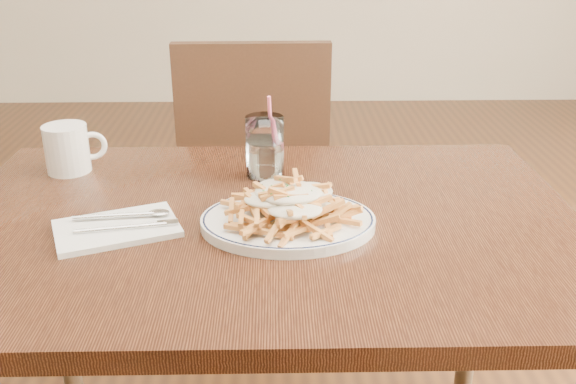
{
  "coord_description": "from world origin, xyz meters",
  "views": [
    {
      "loc": [
        0.02,
        -1.09,
        1.28
      ],
      "look_at": [
        0.04,
        -0.04,
        0.82
      ],
      "focal_mm": 40.0,
      "sensor_mm": 36.0,
      "label": 1
    }
  ],
  "objects_px": {
    "loaded_fries": "(288,198)",
    "water_glass": "(265,150)",
    "table": "(265,253)",
    "chair_far": "(255,169)",
    "fries_plate": "(288,221)",
    "coffee_mug": "(68,149)"
  },
  "relations": [
    {
      "from": "table",
      "to": "water_glass",
      "type": "xyz_separation_m",
      "value": [
        -0.0,
        0.21,
        0.14
      ]
    },
    {
      "from": "coffee_mug",
      "to": "fries_plate",
      "type": "bearing_deg",
      "value": -31.0
    },
    {
      "from": "fries_plate",
      "to": "water_glass",
      "type": "relative_size",
      "value": 1.98
    },
    {
      "from": "loaded_fries",
      "to": "chair_far",
      "type": "bearing_deg",
      "value": 96.12
    },
    {
      "from": "fries_plate",
      "to": "loaded_fries",
      "type": "distance_m",
      "value": 0.05
    },
    {
      "from": "table",
      "to": "loaded_fries",
      "type": "xyz_separation_m",
      "value": [
        0.04,
        -0.04,
        0.14
      ]
    },
    {
      "from": "chair_far",
      "to": "fries_plate",
      "type": "distance_m",
      "value": 0.86
    },
    {
      "from": "chair_far",
      "to": "fries_plate",
      "type": "bearing_deg",
      "value": -83.88
    },
    {
      "from": "table",
      "to": "chair_far",
      "type": "bearing_deg",
      "value": 93.25
    },
    {
      "from": "table",
      "to": "fries_plate",
      "type": "distance_m",
      "value": 0.11
    },
    {
      "from": "fries_plate",
      "to": "loaded_fries",
      "type": "bearing_deg",
      "value": -116.57
    },
    {
      "from": "table",
      "to": "fries_plate",
      "type": "bearing_deg",
      "value": -43.81
    },
    {
      "from": "table",
      "to": "fries_plate",
      "type": "height_order",
      "value": "fries_plate"
    },
    {
      "from": "loaded_fries",
      "to": "water_glass",
      "type": "bearing_deg",
      "value": 100.04
    },
    {
      "from": "water_glass",
      "to": "coffee_mug",
      "type": "distance_m",
      "value": 0.43
    },
    {
      "from": "fries_plate",
      "to": "chair_far",
      "type": "bearing_deg",
      "value": 96.12
    },
    {
      "from": "chair_far",
      "to": "loaded_fries",
      "type": "height_order",
      "value": "chair_far"
    },
    {
      "from": "table",
      "to": "water_glass",
      "type": "relative_size",
      "value": 6.64
    },
    {
      "from": "chair_far",
      "to": "fries_plate",
      "type": "height_order",
      "value": "chair_far"
    },
    {
      "from": "water_glass",
      "to": "coffee_mug",
      "type": "bearing_deg",
      "value": 175.42
    },
    {
      "from": "chair_far",
      "to": "loaded_fries",
      "type": "relative_size",
      "value": 3.8
    },
    {
      "from": "table",
      "to": "loaded_fries",
      "type": "bearing_deg",
      "value": -43.81
    }
  ]
}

